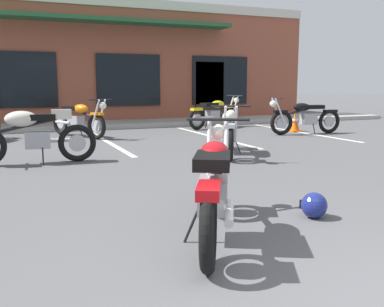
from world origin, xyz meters
TOP-DOWN VIEW (x-y plane):
  - ground_plane at (0.00, 4.00)m, footprint 80.00×80.00m
  - sidewalk_kerb at (0.00, 12.45)m, footprint 22.00×1.80m
  - brick_storefront_building at (0.00, 16.29)m, footprint 16.91×6.82m
  - painted_stall_lines at (0.00, 8.85)m, footprint 10.84×4.80m
  - motorcycle_foreground_classic at (-0.48, 2.09)m, footprint 1.25×1.92m
  - motorcycle_silver_naked at (-0.48, 10.00)m, footprint 1.26×1.92m
  - motorcycle_blue_standard at (5.19, 8.41)m, footprint 2.11×0.68m
  - motorcycle_green_cafe_racer at (3.66, 10.77)m, footprint 2.02×1.05m
  - motorcycle_orange_scrambler at (1.72, 6.09)m, footprint 1.18×1.96m
  - motorcycle_cream_vintage at (-1.85, 6.51)m, footprint 2.11×0.66m
  - helmet_on_pavement at (0.68, 2.20)m, footprint 0.26×0.26m
  - traffic_cone at (5.34, 9.08)m, footprint 0.34×0.34m

SIDE VIEW (x-z plane):
  - ground_plane at x=0.00m, z-range 0.00..0.00m
  - painted_stall_lines at x=0.00m, z-range 0.00..0.01m
  - sidewalk_kerb at x=0.00m, z-range 0.00..0.14m
  - helmet_on_pavement at x=0.68m, z-range 0.00..0.26m
  - traffic_cone at x=5.34m, z-range -0.01..0.52m
  - motorcycle_foreground_classic at x=-0.48m, z-range -0.03..0.95m
  - motorcycle_silver_naked at x=-0.48m, z-range -0.03..0.95m
  - motorcycle_blue_standard at x=5.19m, z-range -0.03..0.95m
  - motorcycle_green_cafe_racer at x=3.66m, z-range -0.03..0.95m
  - motorcycle_orange_scrambler at x=1.72m, z-range -0.03..0.95m
  - motorcycle_cream_vintage at x=-1.85m, z-range 0.04..1.02m
  - brick_storefront_building at x=0.00m, z-range 0.00..4.09m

